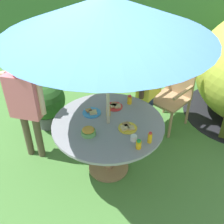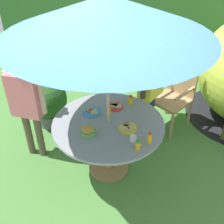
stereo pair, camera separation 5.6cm
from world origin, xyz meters
TOP-DOWN VIEW (x-y plane):
  - ground_plane at (0.00, 0.00)m, footprint 10.00×10.00m
  - hedge_backdrop at (0.00, 3.15)m, footprint 9.00×0.70m
  - garden_table at (0.00, 0.00)m, footprint 1.27×1.27m
  - patio_umbrella at (0.00, 0.00)m, footprint 1.99×1.99m
  - wooden_chair at (0.43, 1.28)m, footprint 0.59×0.62m
  - potted_plant at (-1.22, 0.41)m, footprint 0.58×0.58m
  - child_in_yellow_shirt at (0.16, 0.91)m, footprint 0.26×0.46m
  - child_in_pink_shirt at (-0.98, -0.19)m, footprint 0.48×0.28m
  - snack_bowl at (-0.10, -0.27)m, footprint 0.16×0.16m
  - plate_back_edge at (-0.07, 0.31)m, footprint 0.20×0.20m
  - plate_near_right at (0.23, -0.00)m, footprint 0.21×0.21m
  - plate_far_left at (-0.26, 0.08)m, footprint 0.21×0.21m
  - juice_bottle_near_left at (0.53, -0.11)m, footprint 0.05×0.05m
  - juice_bottle_far_right at (0.46, -0.24)m, footprint 0.06×0.06m
  - juice_bottle_center_front at (-0.06, 0.12)m, footprint 0.05×0.05m
  - juice_bottle_center_back at (0.07, 0.46)m, footprint 0.06×0.06m
  - cup_near at (0.37, -0.15)m, footprint 0.07×0.07m

SIDE VIEW (x-z plane):
  - ground_plane at x=0.00m, z-range -0.02..0.00m
  - potted_plant at x=-1.22m, z-range 0.04..0.77m
  - wooden_chair at x=0.43m, z-range 0.05..1.02m
  - garden_table at x=0.00m, z-range 0.21..0.93m
  - plate_far_left at x=-0.26m, z-range 0.72..0.75m
  - plate_near_right at x=0.23m, z-range 0.72..0.75m
  - plate_back_edge at x=-0.07m, z-range 0.72..0.75m
  - cup_near at x=0.37m, z-range 0.72..0.78m
  - snack_bowl at x=-0.10m, z-range 0.72..0.80m
  - juice_bottle_far_right at x=0.46m, z-range 0.72..0.82m
  - juice_bottle_center_back at x=0.07m, z-range 0.72..0.83m
  - juice_bottle_center_front at x=-0.06m, z-range 0.72..0.84m
  - juice_bottle_near_left at x=0.53m, z-range 0.72..0.85m
  - hedge_backdrop at x=0.00m, z-range 0.00..1.65m
  - child_in_yellow_shirt at x=0.16m, z-range 0.19..1.58m
  - child_in_pink_shirt at x=-0.98m, z-range 0.20..1.65m
  - patio_umbrella at x=0.00m, z-range 0.86..2.94m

